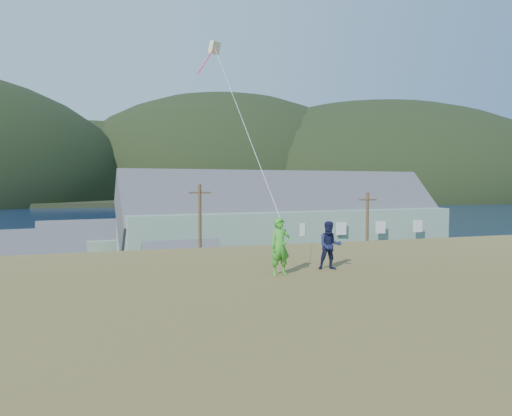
{
  "coord_description": "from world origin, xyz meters",
  "views": [
    {
      "loc": [
        -5.57,
        -31.34,
        9.86
      ],
      "look_at": [
        0.38,
        -11.93,
        8.8
      ],
      "focal_mm": 32.0,
      "sensor_mm": 36.0,
      "label": 1
    }
  ],
  "objects_px": {
    "lodge": "(289,222)",
    "shed_palegreen_near": "(31,264)",
    "shed_white": "(182,268)",
    "kite_flyer_navy": "(330,245)",
    "kite_flyer_green": "(280,247)",
    "shed_palegreen_far": "(81,244)",
    "wharf": "(114,247)"
  },
  "relations": [
    {
      "from": "lodge",
      "to": "shed_palegreen_near",
      "type": "xyz_separation_m",
      "value": [
        -27.46,
        -5.61,
        -2.75
      ]
    },
    {
      "from": "shed_palegreen_near",
      "to": "shed_white",
      "type": "height_order",
      "value": "shed_palegreen_near"
    },
    {
      "from": "shed_white",
      "to": "kite_flyer_navy",
      "type": "height_order",
      "value": "kite_flyer_navy"
    },
    {
      "from": "shed_palegreen_near",
      "to": "kite_flyer_green",
      "type": "xyz_separation_m",
      "value": [
        12.1,
        -33.15,
        5.45
      ]
    },
    {
      "from": "shed_palegreen_near",
      "to": "kite_flyer_navy",
      "type": "height_order",
      "value": "kite_flyer_navy"
    },
    {
      "from": "lodge",
      "to": "shed_palegreen_far",
      "type": "distance_m",
      "value": 25.46
    },
    {
      "from": "shed_palegreen_near",
      "to": "kite_flyer_navy",
      "type": "distance_m",
      "value": 35.98
    },
    {
      "from": "shed_palegreen_near",
      "to": "kite_flyer_green",
      "type": "height_order",
      "value": "kite_flyer_green"
    },
    {
      "from": "lodge",
      "to": "shed_palegreen_far",
      "type": "bearing_deg",
      "value": 157.24
    },
    {
      "from": "shed_palegreen_near",
      "to": "kite_flyer_green",
      "type": "distance_m",
      "value": 35.71
    },
    {
      "from": "lodge",
      "to": "kite_flyer_green",
      "type": "height_order",
      "value": "lodge"
    },
    {
      "from": "wharf",
      "to": "lodge",
      "type": "xyz_separation_m",
      "value": [
        20.33,
        -20.14,
        4.89
      ]
    },
    {
      "from": "kite_flyer_green",
      "to": "wharf",
      "type": "bearing_deg",
      "value": 90.71
    },
    {
      "from": "kite_flyer_green",
      "to": "kite_flyer_navy",
      "type": "xyz_separation_m",
      "value": [
        1.8,
        0.4,
        -0.09
      ]
    },
    {
      "from": "wharf",
      "to": "kite_flyer_green",
      "type": "relative_size",
      "value": 15.48
    },
    {
      "from": "wharf",
      "to": "kite_flyer_navy",
      "type": "height_order",
      "value": "kite_flyer_navy"
    },
    {
      "from": "shed_white",
      "to": "shed_palegreen_far",
      "type": "xyz_separation_m",
      "value": [
        -9.89,
        17.47,
        0.37
      ]
    },
    {
      "from": "wharf",
      "to": "lodge",
      "type": "distance_m",
      "value": 29.04
    },
    {
      "from": "wharf",
      "to": "shed_palegreen_near",
      "type": "xyz_separation_m",
      "value": [
        -7.13,
        -25.76,
        2.14
      ]
    },
    {
      "from": "shed_palegreen_near",
      "to": "shed_palegreen_far",
      "type": "height_order",
      "value": "shed_palegreen_near"
    },
    {
      "from": "wharf",
      "to": "lodge",
      "type": "height_order",
      "value": "lodge"
    },
    {
      "from": "shed_white",
      "to": "kite_flyer_navy",
      "type": "bearing_deg",
      "value": -90.14
    },
    {
      "from": "shed_white",
      "to": "shed_palegreen_near",
      "type": "bearing_deg",
      "value": 160.6
    },
    {
      "from": "shed_palegreen_near",
      "to": "kite_flyer_navy",
      "type": "relative_size",
      "value": 6.79
    },
    {
      "from": "lodge",
      "to": "shed_white",
      "type": "bearing_deg",
      "value": -150.58
    },
    {
      "from": "shed_palegreen_far",
      "to": "wharf",
      "type": "bearing_deg",
      "value": 65.92
    },
    {
      "from": "wharf",
      "to": "shed_white",
      "type": "relative_size",
      "value": 3.61
    },
    {
      "from": "shed_palegreen_near",
      "to": "lodge",
      "type": "bearing_deg",
      "value": 2.91
    },
    {
      "from": "kite_flyer_navy",
      "to": "wharf",
      "type": "bearing_deg",
      "value": 112.17
    },
    {
      "from": "shed_palegreen_far",
      "to": "shed_white",
      "type": "bearing_deg",
      "value": -67.68
    },
    {
      "from": "wharf",
      "to": "kite_flyer_navy",
      "type": "xyz_separation_m",
      "value": [
        6.77,
        -58.51,
        7.5
      ]
    },
    {
      "from": "lodge",
      "to": "kite_flyer_navy",
      "type": "xyz_separation_m",
      "value": [
        -13.56,
        -38.37,
        2.61
      ]
    }
  ]
}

